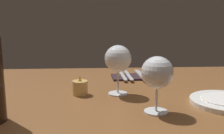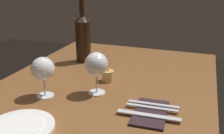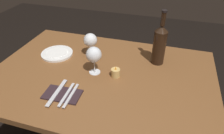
{
  "view_description": "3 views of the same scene",
  "coord_description": "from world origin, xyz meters",
  "px_view_note": "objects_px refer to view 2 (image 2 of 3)",
  "views": [
    {
      "loc": [
        -0.03,
        -0.87,
        1.01
      ],
      "look_at": [
        0.02,
        -0.01,
        0.84
      ],
      "focal_mm": 42.63,
      "sensor_mm": 36.0,
      "label": 1
    },
    {
      "loc": [
        0.91,
        0.37,
        1.2
      ],
      "look_at": [
        -0.03,
        0.04,
        0.83
      ],
      "focal_mm": 42.27,
      "sensor_mm": 36.0,
      "label": 2
    },
    {
      "loc": [
        -0.34,
        0.91,
        1.45
      ],
      "look_at": [
        -0.07,
        0.02,
        0.82
      ],
      "focal_mm": 32.81,
      "sensor_mm": 36.0,
      "label": 3
    }
  ],
  "objects_px": {
    "votive_candle": "(108,76)",
    "folded_napkin": "(150,113)",
    "wine_glass_right": "(43,69)",
    "dinner_plate": "(20,128)",
    "wine_glass_left": "(97,65)",
    "fork_outer": "(153,104)",
    "wine_bottle": "(83,37)",
    "fork_inner": "(152,108)",
    "table_knife": "(149,115)"
  },
  "relations": [
    {
      "from": "wine_bottle",
      "to": "table_knife",
      "type": "bearing_deg",
      "value": 44.39
    },
    {
      "from": "wine_glass_right",
      "to": "dinner_plate",
      "type": "relative_size",
      "value": 0.75
    },
    {
      "from": "wine_glass_right",
      "to": "votive_candle",
      "type": "xyz_separation_m",
      "value": [
        -0.22,
        0.18,
        -0.09
      ]
    },
    {
      "from": "wine_glass_right",
      "to": "wine_bottle",
      "type": "distance_m",
      "value": 0.43
    },
    {
      "from": "wine_glass_right",
      "to": "folded_napkin",
      "type": "distance_m",
      "value": 0.42
    },
    {
      "from": "votive_candle",
      "to": "wine_glass_right",
      "type": "bearing_deg",
      "value": -39.01
    },
    {
      "from": "fork_inner",
      "to": "fork_outer",
      "type": "height_order",
      "value": "same"
    },
    {
      "from": "dinner_plate",
      "to": "folded_napkin",
      "type": "relative_size",
      "value": 1.07
    },
    {
      "from": "wine_bottle",
      "to": "wine_glass_left",
      "type": "bearing_deg",
      "value": 32.67
    },
    {
      "from": "wine_bottle",
      "to": "table_knife",
      "type": "distance_m",
      "value": 0.65
    },
    {
      "from": "votive_candle",
      "to": "folded_napkin",
      "type": "height_order",
      "value": "votive_candle"
    },
    {
      "from": "wine_glass_left",
      "to": "folded_napkin",
      "type": "distance_m",
      "value": 0.27
    },
    {
      "from": "wine_glass_right",
      "to": "votive_candle",
      "type": "relative_size",
      "value": 2.34
    },
    {
      "from": "dinner_plate",
      "to": "folded_napkin",
      "type": "bearing_deg",
      "value": 122.78
    },
    {
      "from": "dinner_plate",
      "to": "fork_outer",
      "type": "bearing_deg",
      "value": 128.15
    },
    {
      "from": "wine_glass_left",
      "to": "fork_outer",
      "type": "relative_size",
      "value": 0.93
    },
    {
      "from": "folded_napkin",
      "to": "table_knife",
      "type": "bearing_deg",
      "value": -0.0
    },
    {
      "from": "votive_candle",
      "to": "table_knife",
      "type": "distance_m",
      "value": 0.34
    },
    {
      "from": "wine_glass_left",
      "to": "wine_glass_right",
      "type": "relative_size",
      "value": 1.07
    },
    {
      "from": "dinner_plate",
      "to": "fork_inner",
      "type": "height_order",
      "value": "dinner_plate"
    },
    {
      "from": "dinner_plate",
      "to": "fork_inner",
      "type": "relative_size",
      "value": 1.16
    },
    {
      "from": "wine_bottle",
      "to": "fork_outer",
      "type": "relative_size",
      "value": 1.88
    },
    {
      "from": "wine_glass_left",
      "to": "fork_outer",
      "type": "xyz_separation_m",
      "value": [
        0.04,
        0.23,
        -0.11
      ]
    },
    {
      "from": "fork_inner",
      "to": "votive_candle",
      "type": "bearing_deg",
      "value": -129.6
    },
    {
      "from": "folded_napkin",
      "to": "fork_inner",
      "type": "bearing_deg",
      "value": 180.0
    },
    {
      "from": "votive_candle",
      "to": "folded_napkin",
      "type": "distance_m",
      "value": 0.32
    },
    {
      "from": "wine_glass_right",
      "to": "wine_bottle",
      "type": "relative_size",
      "value": 0.46
    },
    {
      "from": "wine_bottle",
      "to": "dinner_plate",
      "type": "distance_m",
      "value": 0.67
    },
    {
      "from": "wine_bottle",
      "to": "folded_napkin",
      "type": "relative_size",
      "value": 1.74
    },
    {
      "from": "folded_napkin",
      "to": "table_knife",
      "type": "relative_size",
      "value": 0.92
    },
    {
      "from": "dinner_plate",
      "to": "folded_napkin",
      "type": "distance_m",
      "value": 0.42
    },
    {
      "from": "dinner_plate",
      "to": "table_knife",
      "type": "relative_size",
      "value": 0.99
    },
    {
      "from": "wine_bottle",
      "to": "table_knife",
      "type": "height_order",
      "value": "wine_bottle"
    },
    {
      "from": "table_knife",
      "to": "votive_candle",
      "type": "bearing_deg",
      "value": -136.78
    },
    {
      "from": "wine_glass_left",
      "to": "votive_candle",
      "type": "bearing_deg",
      "value": -179.72
    },
    {
      "from": "wine_bottle",
      "to": "fork_outer",
      "type": "bearing_deg",
      "value": 49.85
    },
    {
      "from": "dinner_plate",
      "to": "fork_outer",
      "type": "distance_m",
      "value": 0.45
    },
    {
      "from": "wine_glass_right",
      "to": "wine_glass_left",
      "type": "bearing_deg",
      "value": 117.21
    },
    {
      "from": "wine_glass_right",
      "to": "table_knife",
      "type": "relative_size",
      "value": 0.75
    },
    {
      "from": "folded_napkin",
      "to": "wine_glass_left",
      "type": "bearing_deg",
      "value": -111.09
    },
    {
      "from": "wine_glass_right",
      "to": "table_knife",
      "type": "xyz_separation_m",
      "value": [
        0.03,
        0.41,
        -0.1
      ]
    },
    {
      "from": "table_knife",
      "to": "wine_glass_right",
      "type": "bearing_deg",
      "value": -93.85
    },
    {
      "from": "dinner_plate",
      "to": "votive_candle",
      "type": "bearing_deg",
      "value": 164.77
    },
    {
      "from": "votive_candle",
      "to": "fork_outer",
      "type": "distance_m",
      "value": 0.29
    },
    {
      "from": "wine_glass_left",
      "to": "folded_napkin",
      "type": "relative_size",
      "value": 0.86
    },
    {
      "from": "wine_glass_right",
      "to": "table_knife",
      "type": "height_order",
      "value": "wine_glass_right"
    },
    {
      "from": "dinner_plate",
      "to": "fork_inner",
      "type": "bearing_deg",
      "value": 125.55
    },
    {
      "from": "votive_candle",
      "to": "dinner_plate",
      "type": "bearing_deg",
      "value": -15.23
    },
    {
      "from": "votive_candle",
      "to": "fork_outer",
      "type": "xyz_separation_m",
      "value": [
        0.17,
        0.23,
        -0.01
      ]
    },
    {
      "from": "wine_glass_right",
      "to": "folded_napkin",
      "type": "bearing_deg",
      "value": 90.34
    }
  ]
}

